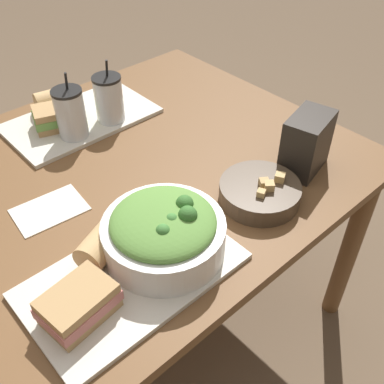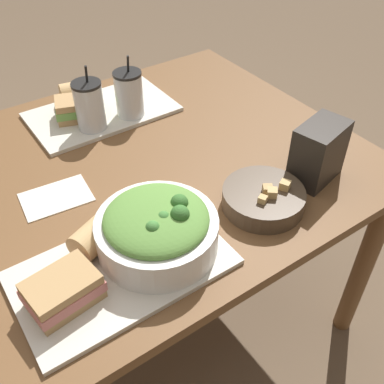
% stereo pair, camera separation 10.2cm
% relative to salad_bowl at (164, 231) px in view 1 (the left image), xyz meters
% --- Properties ---
extents(ground_plane, '(12.00, 12.00, 0.00)m').
position_rel_salad_bowl_xyz_m(ground_plane, '(0.07, 0.30, -0.77)').
color(ground_plane, brown).
extents(dining_table, '(1.30, 0.99, 0.70)m').
position_rel_salad_bowl_xyz_m(dining_table, '(0.07, 0.30, -0.15)').
color(dining_table, brown).
rests_on(dining_table, ground_plane).
extents(tray_near, '(0.44, 0.26, 0.01)m').
position_rel_salad_bowl_xyz_m(tray_near, '(-0.09, -0.01, -0.06)').
color(tray_near, beige).
rests_on(tray_near, dining_table).
extents(tray_far, '(0.44, 0.26, 0.01)m').
position_rel_salad_bowl_xyz_m(tray_far, '(0.15, 0.59, -0.06)').
color(tray_far, beige).
rests_on(tray_far, dining_table).
extents(salad_bowl, '(0.26, 0.26, 0.12)m').
position_rel_salad_bowl_xyz_m(salad_bowl, '(0.00, 0.00, 0.00)').
color(salad_bowl, white).
rests_on(salad_bowl, tray_near).
extents(soup_bowl, '(0.20, 0.20, 0.07)m').
position_rel_salad_bowl_xyz_m(soup_bowl, '(0.28, -0.02, -0.04)').
color(soup_bowl, '#473828').
rests_on(soup_bowl, dining_table).
extents(sandwich_near, '(0.15, 0.11, 0.06)m').
position_rel_salad_bowl_xyz_m(sandwich_near, '(-0.22, -0.02, -0.02)').
color(sandwich_near, tan).
rests_on(sandwich_near, tray_near).
extents(baguette_near, '(0.18, 0.13, 0.07)m').
position_rel_salad_bowl_xyz_m(baguette_near, '(-0.08, 0.09, -0.02)').
color(baguette_near, tan).
rests_on(baguette_near, tray_near).
extents(sandwich_far, '(0.16, 0.13, 0.06)m').
position_rel_salad_bowl_xyz_m(sandwich_far, '(0.08, 0.59, -0.02)').
color(sandwich_far, tan).
rests_on(sandwich_far, tray_far).
extents(baguette_far, '(0.13, 0.09, 0.07)m').
position_rel_salad_bowl_xyz_m(baguette_far, '(0.13, 0.68, -0.02)').
color(baguette_far, tan).
rests_on(baguette_far, tray_far).
extents(drink_cup_dark, '(0.09, 0.09, 0.20)m').
position_rel_salad_bowl_xyz_m(drink_cup_dark, '(0.09, 0.52, 0.01)').
color(drink_cup_dark, silver).
rests_on(drink_cup_dark, tray_far).
extents(drink_cup_red, '(0.09, 0.09, 0.19)m').
position_rel_salad_bowl_xyz_m(drink_cup_red, '(0.22, 0.52, 0.01)').
color(drink_cup_red, silver).
rests_on(drink_cup_red, tray_far).
extents(chip_bag, '(0.16, 0.12, 0.16)m').
position_rel_salad_bowl_xyz_m(chip_bag, '(0.47, -0.01, 0.01)').
color(chip_bag, '#28231E').
rests_on(chip_bag, dining_table).
extents(napkin_folded, '(0.18, 0.13, 0.00)m').
position_rel_salad_bowl_xyz_m(napkin_folded, '(-0.12, 0.29, -0.06)').
color(napkin_folded, silver).
rests_on(napkin_folded, dining_table).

